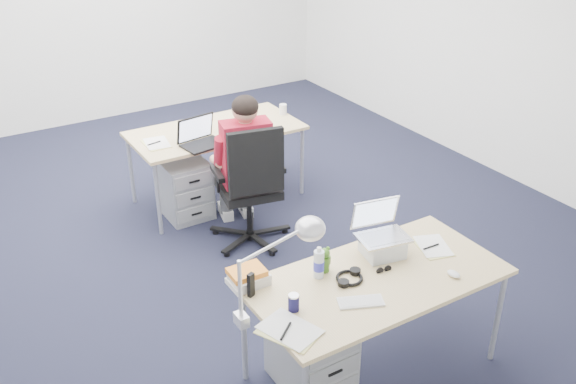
{
  "coord_description": "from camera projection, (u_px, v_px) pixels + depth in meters",
  "views": [
    {
      "loc": [
        -2.19,
        -4.45,
        3.0
      ],
      "look_at": [
        -0.03,
        -0.93,
        0.85
      ],
      "focal_mm": 40.0,
      "sensor_mm": 36.0,
      "label": 1
    }
  ],
  "objects": [
    {
      "name": "desk_lamp",
      "position": [
        268.0,
        273.0,
        3.47
      ],
      "size": [
        0.53,
        0.36,
        0.57
      ],
      "primitive_type": null,
      "rotation": [
        0.0,
        0.0,
        -0.41
      ],
      "color": "silver",
      "rests_on": "desk_near"
    },
    {
      "name": "wireless_keyboard",
      "position": [
        361.0,
        302.0,
        3.69
      ],
      "size": [
        0.29,
        0.21,
        0.01
      ],
      "primitive_type": "cube",
      "rotation": [
        0.0,
        0.0,
        -0.41
      ],
      "color": "white",
      "rests_on": "desk_near"
    },
    {
      "name": "silver_laptop",
      "position": [
        384.0,
        232.0,
        4.06
      ],
      "size": [
        0.37,
        0.31,
        0.34
      ],
      "primitive_type": null,
      "rotation": [
        0.0,
        0.0,
        -0.19
      ],
      "color": "silver",
      "rests_on": "desk_near"
    },
    {
      "name": "desk_near",
      "position": [
        377.0,
        283.0,
        3.94
      ],
      "size": [
        1.6,
        0.8,
        0.73
      ],
      "color": "tan",
      "rests_on": "ground"
    },
    {
      "name": "drawer_pedestal_near",
      "position": [
        311.0,
        348.0,
        4.02
      ],
      "size": [
        0.4,
        0.5,
        0.55
      ],
      "primitive_type": "cube",
      "color": "#A7AAAC",
      "rests_on": "ground"
    },
    {
      "name": "far_papers",
      "position": [
        156.0,
        144.0,
        5.73
      ],
      "size": [
        0.23,
        0.3,
        0.01
      ],
      "primitive_type": "cube",
      "rotation": [
        0.0,
        0.0,
        -0.1
      ],
      "color": "white",
      "rests_on": "desk_far"
    },
    {
      "name": "drawer_pedestal_far",
      "position": [
        184.0,
        187.0,
        5.98
      ],
      "size": [
        0.4,
        0.5,
        0.55
      ],
      "primitive_type": "cube",
      "color": "#A7AAAC",
      "rests_on": "ground"
    },
    {
      "name": "seated_person",
      "position": [
        242.0,
        164.0,
        5.51
      ],
      "size": [
        0.49,
        0.76,
        1.32
      ],
      "rotation": [
        0.0,
        0.0,
        -0.22
      ],
      "color": "#AC182C",
      "rests_on": "ground"
    },
    {
      "name": "headphones",
      "position": [
        349.0,
        277.0,
        3.89
      ],
      "size": [
        0.27,
        0.24,
        0.04
      ],
      "primitive_type": null,
      "rotation": [
        0.0,
        0.0,
        0.43
      ],
      "color": "black",
      "rests_on": "desk_near"
    },
    {
      "name": "book_stack",
      "position": [
        248.0,
        277.0,
        3.83
      ],
      "size": [
        0.26,
        0.21,
        0.1
      ],
      "primitive_type": "cube",
      "rotation": [
        0.0,
        0.0,
        0.19
      ],
      "color": "silver",
      "rests_on": "desk_near"
    },
    {
      "name": "bear_figurine",
      "position": [
        325.0,
        259.0,
        3.94
      ],
      "size": [
        0.1,
        0.08,
        0.17
      ],
      "primitive_type": null,
      "rotation": [
        0.0,
        0.0,
        -0.09
      ],
      "color": "#2D691C",
      "rests_on": "desk_near"
    },
    {
      "name": "computer_mouse",
      "position": [
        454.0,
        274.0,
        3.92
      ],
      "size": [
        0.06,
        0.1,
        0.03
      ],
      "primitive_type": "ellipsoid",
      "rotation": [
        0.0,
        0.0,
        0.08
      ],
      "color": "white",
      "rests_on": "desk_near"
    },
    {
      "name": "papers_right",
      "position": [
        433.0,
        247.0,
        4.21
      ],
      "size": [
        0.27,
        0.32,
        0.01
      ],
      "primitive_type": "cube",
      "rotation": [
        0.0,
        0.0,
        -0.34
      ],
      "color": "#DEDB80",
      "rests_on": "desk_near"
    },
    {
      "name": "water_bottle",
      "position": [
        319.0,
        262.0,
        3.87
      ],
      "size": [
        0.07,
        0.07,
        0.21
      ],
      "primitive_type": "cylinder",
      "rotation": [
        0.0,
        0.0,
        0.09
      ],
      "color": "silver",
      "rests_on": "desk_near"
    },
    {
      "name": "far_cup",
      "position": [
        283.0,
        109.0,
        6.38
      ],
      "size": [
        0.08,
        0.08,
        0.1
      ],
      "primitive_type": "cylinder",
      "rotation": [
        0.0,
        0.0,
        -0.05
      ],
      "color": "white",
      "rests_on": "desk_far"
    },
    {
      "name": "dark_laptop",
      "position": [
        203.0,
        132.0,
        5.64
      ],
      "size": [
        0.42,
        0.41,
        0.27
      ],
      "primitive_type": null,
      "rotation": [
        0.0,
        0.0,
        0.15
      ],
      "color": "black",
      "rests_on": "desk_far"
    },
    {
      "name": "papers_left",
      "position": [
        289.0,
        331.0,
        3.46
      ],
      "size": [
        0.32,
        0.38,
        0.01
      ],
      "primitive_type": "cube",
      "rotation": [
        0.0,
        0.0,
        0.37
      ],
      "color": "#DEDB80",
      "rests_on": "desk_near"
    },
    {
      "name": "can_koozie",
      "position": [
        294.0,
        302.0,
        3.61
      ],
      "size": [
        0.07,
        0.07,
        0.1
      ],
      "primitive_type": "cylinder",
      "rotation": [
        0.0,
        0.0,
        0.16
      ],
      "color": "#171542",
      "rests_on": "desk_near"
    },
    {
      "name": "cordless_phone",
      "position": [
        251.0,
        285.0,
        3.71
      ],
      "size": [
        0.05,
        0.04,
        0.16
      ],
      "primitive_type": "cube",
      "rotation": [
        0.0,
        0.0,
        0.35
      ],
      "color": "black",
      "rests_on": "desk_near"
    },
    {
      "name": "room",
      "position": [
        229.0,
        45.0,
        4.97
      ],
      "size": [
        6.02,
        7.02,
        2.8
      ],
      "color": "white",
      "rests_on": "ground"
    },
    {
      "name": "office_chair",
      "position": [
        250.0,
        209.0,
        5.52
      ],
      "size": [
        0.84,
        0.84,
        1.13
      ],
      "rotation": [
        0.0,
        0.0,
        -0.2
      ],
      "color": "black",
      "rests_on": "ground"
    },
    {
      "name": "sunglasses",
      "position": [
        384.0,
        270.0,
        3.96
      ],
      "size": [
        0.11,
        0.06,
        0.02
      ],
      "primitive_type": null,
      "rotation": [
        0.0,
        0.0,
        -0.13
      ],
      "color": "black",
      "rests_on": "desk_near"
    },
    {
      "name": "desk_far",
      "position": [
        216.0,
        134.0,
        6.07
      ],
      "size": [
        1.6,
        0.8,
        0.73
      ],
      "color": "tan",
      "rests_on": "ground"
    },
    {
      "name": "floor",
      "position": [
        237.0,
        234.0,
        5.77
      ],
      "size": [
        7.0,
        7.0,
        0.0
      ],
      "primitive_type": "plane",
      "color": "black",
      "rests_on": "ground"
    }
  ]
}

